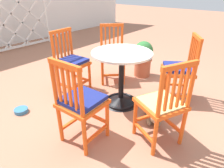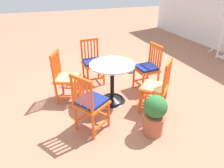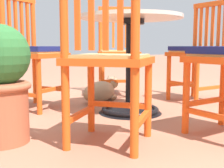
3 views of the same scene
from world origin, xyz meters
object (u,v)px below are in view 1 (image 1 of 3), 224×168
(orange_chair_tucked_in, at_px, (81,103))
(terracotta_planter, at_px, (143,58))
(cafe_table, at_px, (121,84))
(orange_chair_near_fence, at_px, (112,55))
(orange_chair_by_planter, at_px, (162,105))
(orange_chair_at_corner, at_px, (71,63))
(tabby_cat, at_px, (153,111))
(pet_water_bowl, at_px, (21,110))
(orange_chair_facing_out, at_px, (179,70))

(orange_chair_tucked_in, height_order, terracotta_planter, orange_chair_tucked_in)
(cafe_table, xyz_separation_m, terracotta_planter, (0.97, 0.26, 0.04))
(orange_chair_near_fence, bearing_deg, orange_chair_by_planter, -122.49)
(orange_chair_at_corner, bearing_deg, orange_chair_by_planter, -96.00)
(orange_chair_tucked_in, height_order, orange_chair_near_fence, same)
(orange_chair_tucked_in, height_order, tabby_cat, orange_chair_tucked_in)
(orange_chair_by_planter, bearing_deg, pet_water_bowl, 112.61)
(orange_chair_tucked_in, relative_size, pet_water_bowl, 5.36)
(cafe_table, bearing_deg, orange_chair_tucked_in, -170.99)
(orange_chair_near_fence, relative_size, tabby_cat, 1.61)
(orange_chair_tucked_in, distance_m, orange_chair_near_fence, 1.49)
(orange_chair_facing_out, bearing_deg, orange_chair_by_planter, -167.05)
(cafe_table, height_order, terracotta_planter, cafe_table)
(orange_chair_tucked_in, relative_size, orange_chair_by_planter, 1.00)
(pet_water_bowl, bearing_deg, orange_chair_by_planter, -67.39)
(terracotta_planter, bearing_deg, pet_water_bowl, 163.40)
(orange_chair_tucked_in, height_order, orange_chair_at_corner, same)
(orange_chair_by_planter, relative_size, pet_water_bowl, 5.36)
(cafe_table, bearing_deg, terracotta_planter, 14.99)
(orange_chair_at_corner, xyz_separation_m, terracotta_planter, (1.15, -0.53, -0.12))
(cafe_table, relative_size, orange_chair_facing_out, 0.83)
(orange_chair_at_corner, height_order, tabby_cat, orange_chair_at_corner)
(cafe_table, xyz_separation_m, orange_chair_tucked_in, (-0.82, -0.13, 0.16))
(cafe_table, bearing_deg, orange_chair_facing_out, -42.74)
(orange_chair_by_planter, relative_size, terracotta_planter, 1.47)
(orange_chair_by_planter, distance_m, orange_chair_near_fence, 1.55)
(orange_chair_near_fence, xyz_separation_m, tabby_cat, (-0.53, -1.08, -0.34))
(pet_water_bowl, bearing_deg, orange_chair_near_fence, -10.73)
(orange_chair_facing_out, bearing_deg, tabby_cat, 177.98)
(orange_chair_tucked_in, height_order, orange_chair_facing_out, same)
(orange_chair_near_fence, distance_m, terracotta_planter, 0.57)
(orange_chair_facing_out, distance_m, pet_water_bowl, 2.14)
(cafe_table, xyz_separation_m, orange_chair_at_corner, (-0.17, 0.79, 0.16))
(tabby_cat, bearing_deg, terracotta_planter, 37.88)
(orange_chair_at_corner, relative_size, tabby_cat, 1.61)
(orange_chair_tucked_in, distance_m, orange_chair_at_corner, 1.12)
(cafe_table, xyz_separation_m, orange_chair_by_planter, (-0.33, -0.75, 0.15))
(tabby_cat, bearing_deg, cafe_table, 87.38)
(orange_chair_tucked_in, relative_size, orange_chair_near_fence, 1.00)
(orange_chair_near_fence, bearing_deg, orange_chair_at_corner, 161.69)
(orange_chair_near_fence, bearing_deg, cafe_table, -131.64)
(orange_chair_tucked_in, bearing_deg, orange_chair_at_corner, 54.80)
(cafe_table, relative_size, orange_chair_by_planter, 0.83)
(orange_chair_facing_out, bearing_deg, orange_chair_tucked_in, 163.80)
(orange_chair_facing_out, bearing_deg, pet_water_bowl, 138.73)
(orange_chair_near_fence, xyz_separation_m, terracotta_planter, (0.47, -0.30, -0.11))
(pet_water_bowl, bearing_deg, tabby_cat, -54.46)
(orange_chair_by_planter, relative_size, orange_chair_facing_out, 1.00)
(orange_chair_facing_out, distance_m, terracotta_planter, 0.90)
(cafe_table, xyz_separation_m, pet_water_bowl, (-1.00, 0.85, -0.26))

